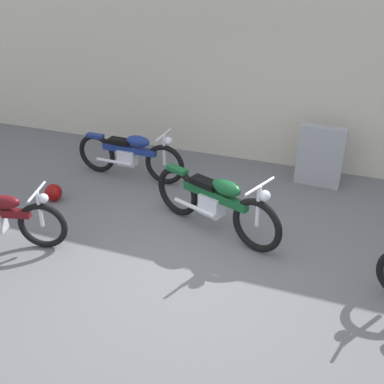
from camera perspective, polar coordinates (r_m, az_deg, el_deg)
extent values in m
plane|color=slate|center=(6.10, -0.40, -9.19)|extent=(40.00, 40.00, 0.00)
cube|color=beige|center=(8.65, 8.54, 14.43)|extent=(18.00, 0.30, 3.36)
cube|color=#9E9EA3|center=(8.16, 15.35, 4.23)|extent=(0.76, 0.23, 1.05)
sphere|color=maroon|center=(7.85, -16.56, -0.05)|extent=(0.28, 0.28, 0.28)
torus|color=black|center=(6.27, 7.89, -4.05)|extent=(0.76, 0.37, 0.78)
torus|color=black|center=(7.03, -1.78, 0.08)|extent=(0.76, 0.37, 0.78)
cube|color=silver|center=(6.64, 2.42, -1.56)|extent=(0.39, 0.32, 0.30)
cube|color=#145128|center=(6.53, 2.81, -0.42)|extent=(1.06, 0.49, 0.13)
ellipsoid|color=#145128|center=(6.33, 4.20, 0.55)|extent=(0.51, 0.37, 0.21)
cube|color=black|center=(6.57, 1.54, 1.17)|extent=(0.47, 0.33, 0.09)
cube|color=#145128|center=(6.87, -1.83, 2.74)|extent=(0.36, 0.24, 0.06)
cylinder|color=silver|center=(6.12, 8.07, -1.73)|extent=(0.06, 0.06, 0.59)
cylinder|color=silver|center=(5.98, 8.26, 0.70)|extent=(0.26, 0.59, 0.04)
sphere|color=silver|center=(5.99, 8.86, -0.46)|extent=(0.15, 0.15, 0.15)
cylinder|color=silver|center=(6.71, 0.30, -1.92)|extent=(0.72, 0.33, 0.06)
torus|color=black|center=(7.96, -3.36, 3.35)|extent=(0.72, 0.10, 0.72)
torus|color=black|center=(8.56, -11.52, 4.66)|extent=(0.72, 0.10, 0.72)
cube|color=silver|center=(8.26, -7.90, 4.21)|extent=(0.32, 0.20, 0.28)
cube|color=navy|center=(8.17, -7.66, 5.17)|extent=(1.01, 0.12, 0.12)
ellipsoid|color=navy|center=(8.02, -6.62, 6.17)|extent=(0.44, 0.21, 0.20)
cube|color=black|center=(8.20, -8.82, 6.16)|extent=(0.40, 0.18, 0.08)
cube|color=navy|center=(8.44, -11.74, 6.74)|extent=(0.32, 0.12, 0.06)
cylinder|color=silver|center=(7.85, -3.42, 5.14)|extent=(0.06, 0.06, 0.54)
cylinder|color=silver|center=(7.75, -3.47, 6.98)|extent=(0.05, 0.57, 0.04)
sphere|color=silver|center=(7.76, -2.92, 6.23)|extent=(0.14, 0.14, 0.14)
cylinder|color=silver|center=(8.28, -9.45, 3.65)|extent=(0.69, 0.07, 0.06)
torus|color=black|center=(6.60, -17.75, -3.92)|extent=(0.69, 0.25, 0.69)
ellipsoid|color=#590F14|center=(6.63, -21.88, -1.13)|extent=(0.45, 0.28, 0.19)
cylinder|color=silver|center=(6.47, -18.08, -1.98)|extent=(0.05, 0.05, 0.52)
cylinder|color=silver|center=(6.35, -18.42, 0.04)|extent=(0.17, 0.54, 0.03)
sphere|color=silver|center=(6.36, -17.68, -0.74)|extent=(0.13, 0.13, 0.13)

